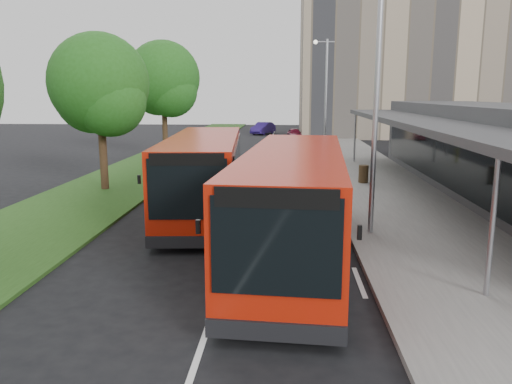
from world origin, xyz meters
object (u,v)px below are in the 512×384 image
lamp_post_near (374,86)px  lamp_post_far (325,90)px  tree_mid (100,90)px  car_far (263,128)px  bus_main (294,204)px  bus_second (204,174)px  bollard (334,155)px  car_near (295,134)px  tree_far (163,83)px  litter_bin (363,174)px

lamp_post_near → lamp_post_far: (0.00, 20.00, 0.00)m
tree_mid → car_far: 34.43m
bus_main → bus_second: 6.11m
bus_second → bollard: (6.15, 13.85, -0.88)m
bollard → car_near: 18.34m
bus_second → car_far: size_ratio=2.59×
bus_second → car_far: 37.87m
tree_mid → lamp_post_far: lamp_post_far is taller
bollard → bus_second: bearing=-114.0°
bollard → tree_mid: bearing=-140.1°
tree_far → car_near: size_ratio=2.54×
bus_second → car_near: bearing=78.9°
tree_mid → lamp_post_near: size_ratio=0.90×
tree_far → bus_second: size_ratio=0.77×
lamp_post_far → bus_second: lamp_post_far is taller
lamp_post_near → car_far: size_ratio=1.97×
bus_second → litter_bin: bearing=37.8°
tree_mid → bus_second: 7.53m
tree_far → bollard: size_ratio=8.54×
bus_main → car_far: 43.10m
bollard → car_near: bollard is taller
tree_mid → bus_main: bearing=-46.8°
lamp_post_near → bus_second: 7.15m
lamp_post_far → bollard: size_ratio=8.45×
bollard → car_far: (-5.71, 24.01, 0.05)m
lamp_post_near → bus_main: 4.58m
bollard → car_near: (-2.26, 18.20, -0.08)m
bus_main → bollard: size_ratio=11.32×
bus_main → car_far: bus_main is taller
tree_mid → litter_bin: size_ratio=8.33×
bus_second → car_near: 32.29m
lamp_post_far → car_far: size_ratio=1.97×
bus_second → lamp_post_far: bearing=67.4°
lamp_post_far → litter_bin: lamp_post_far is taller
tree_mid → car_far: bearing=80.1°
litter_bin → bus_main: bearing=-107.6°
lamp_post_far → lamp_post_near: bearing=-90.0°
lamp_post_far → bus_second: 18.32m
litter_bin → car_far: bearing=101.6°
litter_bin → bollard: (-0.76, 7.62, 0.04)m
lamp_post_far → car_near: (-1.81, 14.93, -4.18)m
bollard → bus_main: bearing=-98.5°
lamp_post_far → tree_far: bearing=-175.1°
lamp_post_near → bus_main: size_ratio=0.75×
tree_mid → bus_main: (8.73, -9.31, -3.13)m
tree_mid → lamp_post_near: (11.13, -7.05, 0.06)m
tree_far → car_near: bearing=59.6°
bus_main → litter_bin: (3.61, 11.36, -0.95)m
lamp_post_far → car_near: 15.61m
tree_far → litter_bin: tree_far is taller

